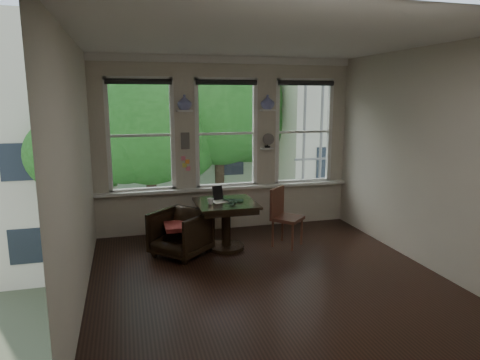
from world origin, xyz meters
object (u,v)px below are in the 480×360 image
object	(u,v)px
side_chair_right	(288,218)
laptop	(232,201)
armchair_left	(181,233)
table	(226,226)
mug	(210,201)

from	to	relation	value
side_chair_right	laptop	xyz separation A→B (m)	(-0.87, 0.08, 0.30)
armchair_left	side_chair_right	distance (m)	1.69
table	side_chair_right	size ratio (longest dim) A/B	0.98
side_chair_right	mug	size ratio (longest dim) A/B	9.37
armchair_left	laptop	xyz separation A→B (m)	(0.81, 0.05, 0.42)
table	mug	bearing A→B (deg)	-166.07
table	armchair_left	xyz separation A→B (m)	(-0.71, -0.08, -0.03)
table	laptop	xyz separation A→B (m)	(0.10, -0.03, 0.39)
table	side_chair_right	bearing A→B (deg)	-6.63
mug	side_chair_right	bearing A→B (deg)	-2.36
laptop	mug	bearing A→B (deg)	-144.90
table	armchair_left	size ratio (longest dim) A/B	1.20
side_chair_right	laptop	size ratio (longest dim) A/B	2.93
table	mug	world-z (taller)	mug
laptop	mug	distance (m)	0.35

